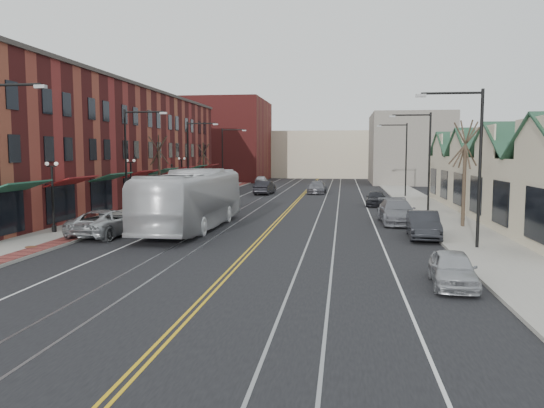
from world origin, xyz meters
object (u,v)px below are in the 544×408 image
(parked_suv, at_px, (107,223))
(parked_car_b, at_px, (423,225))
(parked_car_c, at_px, (397,212))
(parked_car_a, at_px, (453,269))
(transit_bus, at_px, (192,200))
(parked_car_d, at_px, (376,198))

(parked_suv, xyz_separation_m, parked_car_b, (18.59, 1.55, -0.01))
(parked_car_c, bearing_deg, parked_car_a, -91.19)
(transit_bus, xyz_separation_m, parked_car_d, (12.69, 16.82, -1.20))
(parked_car_b, height_order, parked_car_d, parked_car_b)
(parked_suv, distance_m, parked_car_a, 20.47)
(parked_suv, xyz_separation_m, parked_car_c, (17.70, 7.85, 0.04))
(parked_car_c, bearing_deg, parked_car_d, 91.02)
(parked_suv, xyz_separation_m, parked_car_a, (18.05, -9.67, -0.13))
(transit_bus, xyz_separation_m, parked_suv, (-4.29, -3.23, -1.13))
(parked_car_c, height_order, parked_car_d, parked_car_c)
(parked_car_c, bearing_deg, parked_suv, -158.41)
(parked_car_b, relative_size, parked_car_c, 0.83)
(parked_car_a, xyz_separation_m, parked_car_b, (0.55, 11.22, 0.12))
(parked_suv, bearing_deg, parked_car_a, 156.90)
(parked_suv, distance_m, parked_car_d, 26.28)
(parked_car_b, bearing_deg, parked_car_c, 100.80)
(parked_suv, bearing_deg, parked_car_b, -170.15)
(transit_bus, bearing_deg, parked_car_b, 174.68)
(parked_car_a, height_order, parked_car_c, parked_car_c)
(parked_suv, bearing_deg, parked_car_c, -151.01)
(parked_car_b, bearing_deg, parked_suv, -172.52)
(parked_car_a, xyz_separation_m, parked_car_d, (-1.06, 29.72, 0.06))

